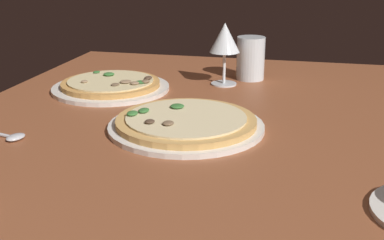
% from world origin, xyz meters
% --- Properties ---
extents(dining_table, '(1.50, 1.10, 0.04)m').
position_xyz_m(dining_table, '(0.00, 0.00, 0.02)').
color(dining_table, brown).
rests_on(dining_table, ground).
extents(pizza_main, '(0.31, 0.31, 0.03)m').
position_xyz_m(pizza_main, '(-0.06, -0.04, 0.05)').
color(pizza_main, silver).
rests_on(pizza_main, dining_table).
extents(pizza_side, '(0.29, 0.29, 0.03)m').
position_xyz_m(pizza_side, '(-0.30, -0.29, 0.05)').
color(pizza_side, silver).
rests_on(pizza_side, dining_table).
extents(wine_glass_near, '(0.08, 0.08, 0.16)m').
position_xyz_m(wine_glass_near, '(-0.41, -0.02, 0.16)').
color(wine_glass_near, silver).
rests_on(wine_glass_near, dining_table).
extents(water_glass, '(0.08, 0.08, 0.12)m').
position_xyz_m(water_glass, '(-0.49, 0.04, 0.09)').
color(water_glass, silver).
rests_on(water_glass, dining_table).
extents(spoon, '(0.05, 0.11, 0.01)m').
position_xyz_m(spoon, '(0.07, -0.35, 0.04)').
color(spoon, silver).
rests_on(spoon, dining_table).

